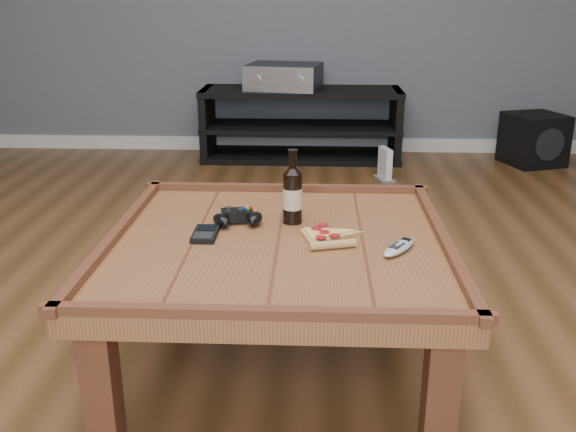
{
  "coord_description": "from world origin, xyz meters",
  "views": [
    {
      "loc": [
        0.11,
        -1.77,
        1.15
      ],
      "look_at": [
        0.03,
        0.01,
        0.52
      ],
      "focal_mm": 40.0,
      "sensor_mm": 36.0,
      "label": 1
    }
  ],
  "objects_px": {
    "coffee_table": "(278,258)",
    "beer_bottle": "(293,194)",
    "remote_control": "(399,247)",
    "av_receiver": "(284,76)",
    "game_controller": "(238,218)",
    "pizza_slice": "(325,236)",
    "smartphone": "(205,234)",
    "media_console": "(301,125)",
    "game_console": "(385,165)",
    "subwoofer": "(534,139)"
  },
  "relations": [
    {
      "from": "coffee_table",
      "to": "beer_bottle",
      "type": "relative_size",
      "value": 4.35
    },
    {
      "from": "beer_bottle",
      "to": "remote_control",
      "type": "relative_size",
      "value": 1.46
    },
    {
      "from": "coffee_table",
      "to": "av_receiver",
      "type": "xyz_separation_m",
      "value": [
        -0.12,
        2.74,
        0.19
      ]
    },
    {
      "from": "game_controller",
      "to": "pizza_slice",
      "type": "xyz_separation_m",
      "value": [
        0.27,
        -0.12,
        -0.01
      ]
    },
    {
      "from": "smartphone",
      "to": "beer_bottle",
      "type": "bearing_deg",
      "value": 27.76
    },
    {
      "from": "game_controller",
      "to": "av_receiver",
      "type": "xyz_separation_m",
      "value": [
        0.01,
        2.62,
        0.11
      ]
    },
    {
      "from": "beer_bottle",
      "to": "game_controller",
      "type": "bearing_deg",
      "value": -171.61
    },
    {
      "from": "media_console",
      "to": "beer_bottle",
      "type": "height_order",
      "value": "beer_bottle"
    },
    {
      "from": "smartphone",
      "to": "game_controller",
      "type": "bearing_deg",
      "value": 52.17
    },
    {
      "from": "media_console",
      "to": "remote_control",
      "type": "relative_size",
      "value": 8.64
    },
    {
      "from": "pizza_slice",
      "to": "remote_control",
      "type": "relative_size",
      "value": 1.69
    },
    {
      "from": "pizza_slice",
      "to": "game_console",
      "type": "xyz_separation_m",
      "value": [
        0.41,
        2.21,
        -0.36
      ]
    },
    {
      "from": "coffee_table",
      "to": "beer_bottle",
      "type": "bearing_deg",
      "value": 76.35
    },
    {
      "from": "game_console",
      "to": "media_console",
      "type": "bearing_deg",
      "value": 119.91
    },
    {
      "from": "coffee_table",
      "to": "beer_bottle",
      "type": "distance_m",
      "value": 0.22
    },
    {
      "from": "subwoofer",
      "to": "game_console",
      "type": "xyz_separation_m",
      "value": [
        -1.07,
        -0.45,
        -0.08
      ]
    },
    {
      "from": "game_controller",
      "to": "remote_control",
      "type": "relative_size",
      "value": 1.07
    },
    {
      "from": "beer_bottle",
      "to": "subwoofer",
      "type": "bearing_deg",
      "value": 57.88
    },
    {
      "from": "beer_bottle",
      "to": "pizza_slice",
      "type": "distance_m",
      "value": 0.2
    },
    {
      "from": "smartphone",
      "to": "media_console",
      "type": "bearing_deg",
      "value": 85.33
    },
    {
      "from": "beer_bottle",
      "to": "game_console",
      "type": "height_order",
      "value": "beer_bottle"
    },
    {
      "from": "av_receiver",
      "to": "subwoofer",
      "type": "bearing_deg",
      "value": 7.46
    },
    {
      "from": "av_receiver",
      "to": "game_console",
      "type": "distance_m",
      "value": 0.98
    },
    {
      "from": "pizza_slice",
      "to": "beer_bottle",
      "type": "bearing_deg",
      "value": 110.54
    },
    {
      "from": "beer_bottle",
      "to": "remote_control",
      "type": "xyz_separation_m",
      "value": [
        0.31,
        -0.23,
        -0.08
      ]
    },
    {
      "from": "beer_bottle",
      "to": "game_controller",
      "type": "height_order",
      "value": "beer_bottle"
    },
    {
      "from": "coffee_table",
      "to": "smartphone",
      "type": "distance_m",
      "value": 0.23
    },
    {
      "from": "av_receiver",
      "to": "game_console",
      "type": "bearing_deg",
      "value": -27.97
    },
    {
      "from": "remote_control",
      "to": "subwoofer",
      "type": "xyz_separation_m",
      "value": [
        1.27,
        2.74,
        -0.29
      ]
    },
    {
      "from": "game_controller",
      "to": "pizza_slice",
      "type": "height_order",
      "value": "game_controller"
    },
    {
      "from": "av_receiver",
      "to": "pizza_slice",
      "type": "bearing_deg",
      "value": -74.56
    },
    {
      "from": "smartphone",
      "to": "av_receiver",
      "type": "relative_size",
      "value": 0.24
    },
    {
      "from": "smartphone",
      "to": "av_receiver",
      "type": "xyz_separation_m",
      "value": [
        0.1,
        2.73,
        0.13
      ]
    },
    {
      "from": "av_receiver",
      "to": "beer_bottle",
      "type": "bearing_deg",
      "value": -76.53
    },
    {
      "from": "media_console",
      "to": "beer_bottle",
      "type": "xyz_separation_m",
      "value": [
        0.04,
        -2.6,
        0.3
      ]
    },
    {
      "from": "game_console",
      "to": "pizza_slice",
      "type": "bearing_deg",
      "value": -116.68
    },
    {
      "from": "game_console",
      "to": "smartphone",
      "type": "bearing_deg",
      "value": -125.42
    },
    {
      "from": "remote_control",
      "to": "game_console",
      "type": "distance_m",
      "value": 2.33
    },
    {
      "from": "subwoofer",
      "to": "media_console",
      "type": "bearing_deg",
      "value": 158.65
    },
    {
      "from": "coffee_table",
      "to": "pizza_slice",
      "type": "relative_size",
      "value": 3.77
    },
    {
      "from": "media_console",
      "to": "remote_control",
      "type": "distance_m",
      "value": 2.85
    },
    {
      "from": "game_controller",
      "to": "remote_control",
      "type": "bearing_deg",
      "value": -34.33
    },
    {
      "from": "game_controller",
      "to": "subwoofer",
      "type": "bearing_deg",
      "value": 43.64
    },
    {
      "from": "coffee_table",
      "to": "remote_control",
      "type": "height_order",
      "value": "coffee_table"
    },
    {
      "from": "av_receiver",
      "to": "subwoofer",
      "type": "height_order",
      "value": "av_receiver"
    },
    {
      "from": "media_console",
      "to": "game_controller",
      "type": "xyz_separation_m",
      "value": [
        -0.14,
        -2.63,
        0.23
      ]
    },
    {
      "from": "beer_bottle",
      "to": "smartphone",
      "type": "distance_m",
      "value": 0.3
    },
    {
      "from": "beer_bottle",
      "to": "game_console",
      "type": "bearing_deg",
      "value": 76.06
    },
    {
      "from": "media_console",
      "to": "subwoofer",
      "type": "relative_size",
      "value": 3.17
    },
    {
      "from": "coffee_table",
      "to": "remote_control",
      "type": "bearing_deg",
      "value": -12.29
    }
  ]
}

